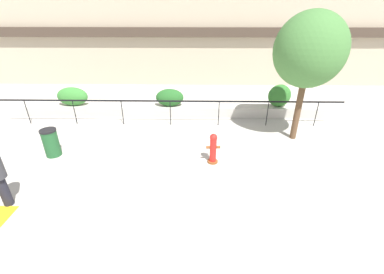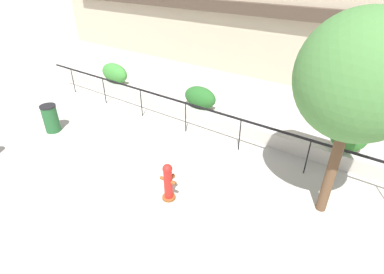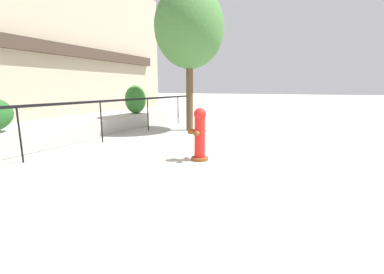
% 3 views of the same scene
% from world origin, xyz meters
% --- Properties ---
extents(ground_plane, '(120.00, 120.00, 0.00)m').
position_xyz_m(ground_plane, '(0.00, 0.00, 0.00)').
color(ground_plane, '#B2ADA3').
extents(building_facade, '(30.00, 1.36, 8.00)m').
position_xyz_m(building_facade, '(0.00, 11.98, 3.99)').
color(building_facade, tan).
rests_on(building_facade, ground).
extents(planter_wall_low, '(18.00, 0.70, 0.50)m').
position_xyz_m(planter_wall_low, '(0.00, 6.00, 0.25)').
color(planter_wall_low, '#B7B2A8').
rests_on(planter_wall_low, ground).
extents(fence_railing_segment, '(15.00, 0.05, 1.15)m').
position_xyz_m(fence_railing_segment, '(-0.00, 4.90, 1.02)').
color(fence_railing_segment, black).
rests_on(fence_railing_segment, ground).
extents(hedge_bush_0, '(1.46, 0.68, 0.89)m').
position_xyz_m(hedge_bush_0, '(-4.79, 6.00, 0.94)').
color(hedge_bush_0, '#387F33').
rests_on(hedge_bush_0, planter_wall_low).
extents(hedge_bush_1, '(1.32, 0.70, 0.83)m').
position_xyz_m(hedge_bush_1, '(-0.12, 6.00, 0.91)').
color(hedge_bush_1, '#235B23').
rests_on(hedge_bush_1, planter_wall_low).
extents(hedge_bush_2, '(1.06, 0.58, 1.07)m').
position_xyz_m(hedge_bush_2, '(5.06, 6.00, 1.04)').
color(hedge_bush_2, '#2D6B28').
rests_on(hedge_bush_2, planter_wall_low).
extents(fire_hydrant, '(0.48, 0.44, 1.08)m').
position_xyz_m(fire_hydrant, '(1.73, 1.79, 0.55)').
color(fire_hydrant, brown).
rests_on(fire_hydrant, ground).
extents(street_tree, '(2.51, 2.26, 4.74)m').
position_xyz_m(street_tree, '(5.09, 3.69, 3.41)').
color(street_tree, brown).
rests_on(street_tree, ground).
extents(trash_bin, '(0.55, 0.55, 1.01)m').
position_xyz_m(trash_bin, '(-3.96, 2.16, 0.51)').
color(trash_bin, '#1E5128').
rests_on(trash_bin, ground).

